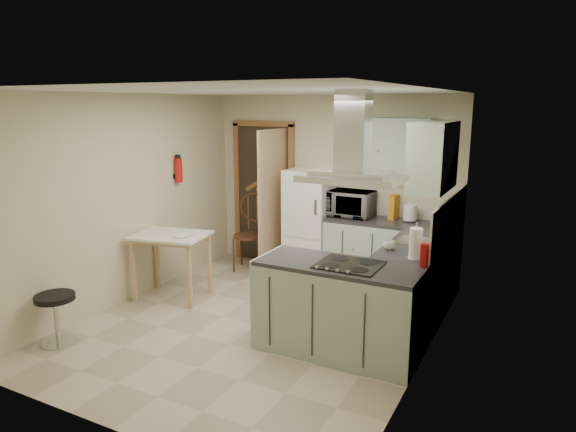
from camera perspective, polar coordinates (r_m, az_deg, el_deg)
The scene contains 28 objects.
floor at distance 5.78m, azimuth -3.46°, elevation -11.92°, with size 4.20×4.20×0.00m, color #BBA991.
ceiling at distance 5.27m, azimuth -3.83°, elevation 13.70°, with size 4.20×4.20×0.00m, color silver.
back_wall at distance 7.24m, azimuth 4.97°, elevation 3.39°, with size 3.60×3.60×0.00m, color beige.
left_wall at distance 6.49m, azimuth -17.41°, elevation 1.81°, with size 4.20×4.20×0.00m, color beige.
right_wall at distance 4.74m, azimuth 15.38°, elevation -1.83°, with size 4.20×4.20×0.00m, color beige.
doorway at distance 7.72m, azimuth -2.71°, elevation 2.49°, with size 1.10×0.12×2.10m, color brown.
fridge at distance 7.14m, azimuth 2.49°, elevation -0.79°, with size 0.60×0.60×1.50m, color white.
counter_back at distance 6.91m, azimuth 8.95°, elevation -3.95°, with size 1.08×0.60×0.90m, color #9EB2A0.
counter_right at distance 6.08m, azimuth 14.46°, elevation -6.50°, with size 0.60×1.95×0.90m, color #9EB2A0.
splashback at distance 6.94m, azimuth 12.26°, elevation 1.92°, with size 1.68×0.02×0.50m, color beige.
wall_cabinet_back at distance 6.69m, azimuth 12.07°, elevation 7.60°, with size 0.85×0.35×0.70m, color #9EB2A0.
wall_cabinet_right at distance 5.50m, azimuth 15.86°, elevation 6.42°, with size 0.35×0.90×0.70m, color #9EB2A0.
peninsula at distance 5.03m, azimuth 5.62°, elevation -10.19°, with size 1.55×0.65×0.90m, color #9EB2A0.
hob at distance 4.84m, azimuth 6.84°, elevation -5.39°, with size 0.58×0.50×0.01m, color black.
extractor_hood at distance 4.66m, azimuth 7.09°, elevation 4.19°, with size 0.90×0.55×0.10m, color silver.
sink at distance 5.78m, azimuth 14.30°, elevation -2.75°, with size 0.45×0.40×0.01m, color silver.
fire_extinguisher at distance 7.07m, azimuth -12.07°, elevation 4.99°, with size 0.10×0.10×0.32m, color #B2140F.
drop_leaf_table at distance 6.53m, azimuth -12.76°, elevation -5.45°, with size 0.87×0.65×0.82m, color tan.
bentwood_chair at distance 7.44m, azimuth -4.34°, elevation -2.22°, with size 0.45×0.45×1.01m, color #492018.
stool at distance 5.75m, azimuth -24.30°, elevation -10.37°, with size 0.39×0.39×0.52m, color black.
microwave at distance 6.90m, azimuth 6.85°, elevation 1.39°, with size 0.62×0.42×0.34m, color black.
kettle at distance 6.72m, azimuth 13.41°, elevation 0.40°, with size 0.16×0.16×0.24m, color silver.
cereal_box at distance 6.84m, azimuth 11.67°, elevation 0.99°, with size 0.08×0.21×0.31m, color #C27D16.
soap_bottle at distance 6.13m, azimuth 16.24°, elevation -1.18°, with size 0.08×0.08×0.18m, color #A8A7B3.
paper_towel at distance 5.11m, azimuth 14.00°, elevation -2.94°, with size 0.12×0.12×0.32m, color white.
cup at distance 5.39m, azimuth 11.18°, elevation -3.22°, with size 0.12×0.12×0.09m, color silver.
red_bottle at distance 4.90m, azimuth 14.88°, elevation -4.24°, with size 0.08×0.08×0.22m, color #AD0E10.
book at distance 6.32m, azimuth -12.17°, elevation -1.72°, with size 0.16×0.21×0.10m, color #9F354E.
Camera 1 is at (2.72, -4.51, 2.38)m, focal length 32.00 mm.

